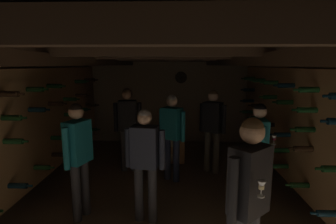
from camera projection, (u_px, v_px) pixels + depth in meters
The scene contains 11 objects.
ground_plane at pixel (164, 198), 4.24m from camera, with size 8.40×8.40×0.00m, color #7A6651.
room_shell at pixel (164, 108), 4.26m from camera, with size 4.72×6.52×2.41m.
wine_crate_stack at pixel (173, 148), 5.81m from camera, with size 0.52×0.35×0.60m.
display_bottle at pixel (171, 129), 5.70m from camera, with size 0.08×0.08×0.35m.
person_host_center at pixel (145, 156), 3.47m from camera, with size 0.53×0.27×1.55m.
person_guest_far_left at pixel (128, 122), 5.18m from camera, with size 0.54×0.35×1.66m.
person_guest_rear_center at pixel (172, 130), 4.74m from camera, with size 0.47×0.37×1.58m.
person_guest_far_right at pixel (212, 123), 5.12m from camera, with size 0.47×0.36×1.63m.
person_guest_near_right at pixel (249, 193), 2.26m from camera, with size 0.42×0.44×1.68m.
person_guest_mid_right at pixel (258, 147), 3.77m from camera, with size 0.33×0.54×1.58m.
person_guest_mid_left at pixel (78, 151), 3.55m from camera, with size 0.32×0.52×1.61m.
Camera 1 is at (0.20, -3.93, 2.10)m, focal length 28.32 mm.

